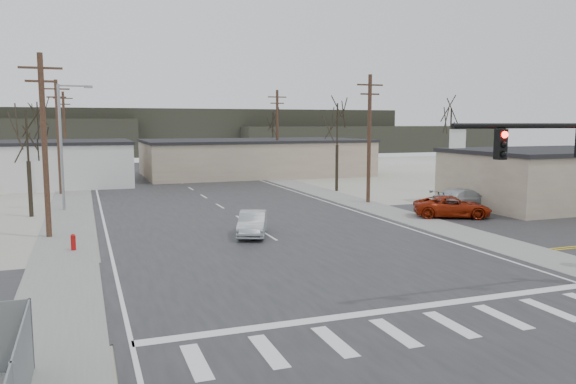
# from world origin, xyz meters

# --- Properties ---
(ground) EXTENTS (140.00, 140.00, 0.00)m
(ground) POSITION_xyz_m (0.00, 0.00, 0.00)
(ground) COLOR silver
(ground) RESTS_ON ground
(main_road) EXTENTS (18.00, 110.00, 0.05)m
(main_road) POSITION_xyz_m (0.00, 15.00, 0.02)
(main_road) COLOR #262628
(main_road) RESTS_ON ground
(cross_road) EXTENTS (90.00, 10.00, 0.04)m
(cross_road) POSITION_xyz_m (0.00, 0.00, 0.02)
(cross_road) COLOR #262628
(cross_road) RESTS_ON ground
(parking_lot) EXTENTS (18.00, 20.00, 0.03)m
(parking_lot) POSITION_xyz_m (20.00, 6.00, 0.02)
(parking_lot) COLOR #262628
(parking_lot) RESTS_ON ground
(sidewalk_left) EXTENTS (3.00, 90.00, 0.06)m
(sidewalk_left) POSITION_xyz_m (-10.60, 20.00, 0.03)
(sidewalk_left) COLOR gray
(sidewalk_left) RESTS_ON ground
(sidewalk_right) EXTENTS (3.00, 90.00, 0.06)m
(sidewalk_right) POSITION_xyz_m (10.60, 20.00, 0.03)
(sidewalk_right) COLOR gray
(sidewalk_right) RESTS_ON ground
(fire_hydrant) EXTENTS (0.24, 0.24, 0.87)m
(fire_hydrant) POSITION_xyz_m (-10.20, 8.00, 0.45)
(fire_hydrant) COLOR #A50C0C
(fire_hydrant) RESTS_ON ground
(building_left_far) EXTENTS (22.30, 12.30, 4.50)m
(building_left_far) POSITION_xyz_m (-16.00, 40.00, 2.26)
(building_left_far) COLOR silver
(building_left_far) RESTS_ON ground
(building_right_far) EXTENTS (26.30, 14.30, 4.30)m
(building_right_far) POSITION_xyz_m (10.00, 44.00, 2.15)
(building_right_far) COLOR tan
(building_right_far) RESTS_ON ground
(building_lot) EXTENTS (14.30, 10.30, 4.30)m
(building_lot) POSITION_xyz_m (24.00, 12.00, 2.16)
(building_lot) COLOR tan
(building_lot) RESTS_ON ground
(upole_left_b) EXTENTS (2.20, 0.30, 10.00)m
(upole_left_b) POSITION_xyz_m (-11.50, 12.00, 5.22)
(upole_left_b) COLOR #4F3624
(upole_left_b) RESTS_ON ground
(upole_left_c) EXTENTS (2.20, 0.30, 10.00)m
(upole_left_c) POSITION_xyz_m (-11.50, 32.00, 5.22)
(upole_left_c) COLOR #4F3624
(upole_left_c) RESTS_ON ground
(upole_left_d) EXTENTS (2.20, 0.30, 10.00)m
(upole_left_d) POSITION_xyz_m (-11.50, 52.00, 5.22)
(upole_left_d) COLOR #4F3624
(upole_left_d) RESTS_ON ground
(upole_right_a) EXTENTS (2.20, 0.30, 10.00)m
(upole_right_a) POSITION_xyz_m (11.50, 18.00, 5.22)
(upole_right_a) COLOR #4F3624
(upole_right_a) RESTS_ON ground
(upole_right_b) EXTENTS (2.20, 0.30, 10.00)m
(upole_right_b) POSITION_xyz_m (11.50, 40.00, 5.22)
(upole_right_b) COLOR #4F3624
(upole_right_b) RESTS_ON ground
(streetlight_main) EXTENTS (2.40, 0.25, 9.00)m
(streetlight_main) POSITION_xyz_m (-10.80, 22.00, 5.09)
(streetlight_main) COLOR gray
(streetlight_main) RESTS_ON ground
(tree_left_near) EXTENTS (3.30, 3.30, 7.35)m
(tree_left_near) POSITION_xyz_m (-13.00, 20.00, 5.23)
(tree_left_near) COLOR #2C251B
(tree_left_near) RESTS_ON ground
(tree_right_mid) EXTENTS (3.74, 3.74, 8.33)m
(tree_right_mid) POSITION_xyz_m (12.50, 26.00, 5.93)
(tree_right_mid) COLOR #2C251B
(tree_right_mid) RESTS_ON ground
(tree_left_far) EXTENTS (3.96, 3.96, 8.82)m
(tree_left_far) POSITION_xyz_m (-14.00, 46.00, 6.28)
(tree_left_far) COLOR #2C251B
(tree_left_far) RESTS_ON ground
(tree_right_far) EXTENTS (3.52, 3.52, 7.84)m
(tree_right_far) POSITION_xyz_m (15.00, 52.00, 5.58)
(tree_right_far) COLOR #2C251B
(tree_right_far) RESTS_ON ground
(tree_lot) EXTENTS (3.52, 3.52, 7.84)m
(tree_lot) POSITION_xyz_m (22.00, 22.00, 5.58)
(tree_lot) COLOR #2C251B
(tree_lot) RESTS_ON ground
(hill_center) EXTENTS (80.00, 18.00, 9.00)m
(hill_center) POSITION_xyz_m (15.00, 96.00, 4.50)
(hill_center) COLOR #333026
(hill_center) RESTS_ON ground
(hill_right) EXTENTS (60.00, 18.00, 5.50)m
(hill_right) POSITION_xyz_m (50.00, 90.00, 2.75)
(hill_right) COLOR #333026
(hill_right) RESTS_ON ground
(sedan_crossing) EXTENTS (2.81, 4.38, 1.36)m
(sedan_crossing) POSITION_xyz_m (-0.84, 8.53, 0.73)
(sedan_crossing) COLOR #94999E
(sedan_crossing) RESTS_ON main_road
(car_far_a) EXTENTS (2.82, 6.04, 1.71)m
(car_far_a) POSITION_xyz_m (4.66, 50.32, 0.90)
(car_far_a) COLOR black
(car_far_a) RESTS_ON main_road
(car_far_b) EXTENTS (1.75, 3.89, 1.30)m
(car_far_b) POSITION_xyz_m (-0.27, 59.72, 0.69)
(car_far_b) COLOR black
(car_far_b) RESTS_ON main_road
(car_parked_red) EXTENTS (5.54, 4.21, 1.40)m
(car_parked_red) POSITION_xyz_m (13.42, 9.84, 0.73)
(car_parked_red) COLOR maroon
(car_parked_red) RESTS_ON parking_lot
(car_parked_silver) EXTENTS (5.62, 3.16, 1.54)m
(car_parked_silver) POSITION_xyz_m (16.22, 12.22, 0.80)
(car_parked_silver) COLOR #AEB5B9
(car_parked_silver) RESTS_ON parking_lot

